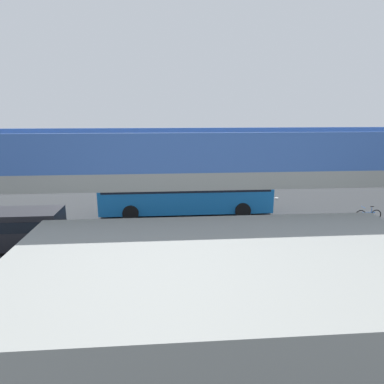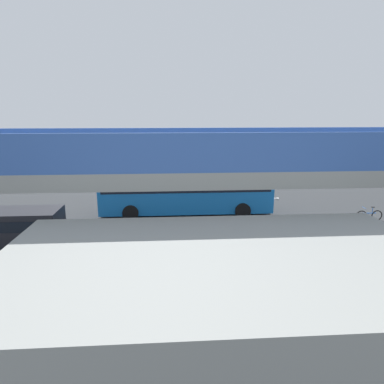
{
  "view_description": "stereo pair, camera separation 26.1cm",
  "coord_description": "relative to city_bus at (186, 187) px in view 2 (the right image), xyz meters",
  "views": [
    {
      "loc": [
        2.09,
        22.85,
        7.02
      ],
      "look_at": [
        0.38,
        1.09,
        1.6
      ],
      "focal_mm": 31.12,
      "sensor_mm": 36.0,
      "label": 1
    },
    {
      "loc": [
        1.83,
        22.87,
        7.02
      ],
      "look_at": [
        0.38,
        1.09,
        1.6
      ],
      "focal_mm": 31.12,
      "sensor_mm": 36.0,
      "label": 2
    }
  ],
  "objects": [
    {
      "name": "lane_dash_leftmost",
      "position": [
        -6.77,
        -3.65,
        -1.88
      ],
      "size": [
        2.0,
        0.2,
        0.01
      ],
      "primitive_type": "cube",
      "color": "silver",
      "rests_on": "ground"
    },
    {
      "name": "lane_dash_right",
      "position": [
        5.23,
        -3.65,
        -1.88
      ],
      "size": [
        2.0,
        0.2,
        0.01
      ],
      "primitive_type": "cube",
      "color": "silver",
      "rests_on": "ground"
    },
    {
      "name": "station_building",
      "position": [
        0.08,
        15.95,
        0.22
      ],
      "size": [
        9.0,
        5.04,
        4.2
      ],
      "color": "gray",
      "rests_on": "ground"
    },
    {
      "name": "pedestrian",
      "position": [
        -1.87,
        -5.17,
        -1.0
      ],
      "size": [
        0.38,
        0.38,
        1.79
      ],
      "color": "#2D2D38",
      "rests_on": "ground"
    },
    {
      "name": "parked_van",
      "position": [
        9.18,
        5.35,
        -0.7
      ],
      "size": [
        4.8,
        2.17,
        2.05
      ],
      "color": "black",
      "rests_on": "ground"
    },
    {
      "name": "city_bus",
      "position": [
        0.0,
        0.0,
        0.0
      ],
      "size": [
        11.54,
        2.85,
        3.15
      ],
      "color": "#196BB7",
      "rests_on": "ground"
    },
    {
      "name": "lane_dash_centre",
      "position": [
        1.23,
        -3.65,
        -1.88
      ],
      "size": [
        2.0,
        0.2,
        0.01
      ],
      "primitive_type": "cube",
      "color": "silver",
      "rests_on": "ground"
    },
    {
      "name": "pedestrian_overpass",
      "position": [
        -0.77,
        11.76,
        2.84
      ],
      "size": [
        27.99,
        2.6,
        6.42
      ],
      "color": "gray",
      "rests_on": "ground"
    },
    {
      "name": "ground",
      "position": [
        -0.77,
        -0.82,
        -1.88
      ],
      "size": [
        80.0,
        80.0,
        0.0
      ],
      "primitive_type": "plane",
      "color": "#2D3033"
    },
    {
      "name": "lane_dash_left",
      "position": [
        -2.77,
        -3.65,
        -1.88
      ],
      "size": [
        2.0,
        0.2,
        0.01
      ],
      "primitive_type": "cube",
      "color": "silver",
      "rests_on": "ground"
    },
    {
      "name": "bicycle_blue",
      "position": [
        -11.71,
        2.4,
        -1.51
      ],
      "size": [
        1.77,
        0.44,
        0.96
      ],
      "color": "black",
      "rests_on": "ground"
    },
    {
      "name": "traffic_sign",
      "position": [
        -7.44,
        -5.78,
        0.01
      ],
      "size": [
        0.08,
        0.6,
        2.8
      ],
      "color": "slate",
      "rests_on": "ground"
    }
  ]
}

